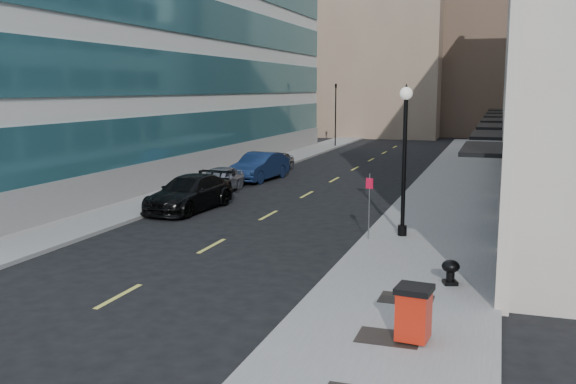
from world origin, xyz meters
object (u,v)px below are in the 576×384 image
Objects in this scene: traffic_signal at (336,88)px; car_silver_sedan at (219,179)px; car_grey_sedan at (278,162)px; car_black_pickup at (189,193)px; urn_planter at (451,270)px; trash_bin at (414,312)px; car_blue_sedan at (259,167)px; sign_post at (369,197)px; lamppost at (405,147)px.

car_silver_sedan is (0.70, -28.76, -5.00)m from traffic_signal.
traffic_signal is 19.56m from car_grey_sedan.
urn_planter is at bearing -29.05° from car_black_pickup.
car_black_pickup is 17.74m from trash_bin.
traffic_signal is at bearing 98.90° from car_blue_sedan.
car_blue_sedan is (0.45, 5.05, 0.14)m from car_silver_sedan.
car_silver_sedan is 3.36× the size of trash_bin.
sign_post is (10.80, -37.72, -4.00)m from traffic_signal.
sign_post is at bearing -49.30° from car_blue_sedan.
sign_post reaches higher than car_grey_sedan.
car_blue_sedan is at bearing 129.49° from lamppost.
car_grey_sedan is 1.55× the size of sign_post.
traffic_signal reaches higher than car_black_pickup.
lamppost is 2.30m from sign_post.
traffic_signal is at bearing 108.35° from urn_planter.
car_black_pickup is (1.56, -34.00, -4.91)m from traffic_signal.
car_black_pickup reaches higher than car_silver_sedan.
lamppost is (11.20, -8.00, 2.77)m from car_silver_sedan.
car_black_pickup is at bearing -81.54° from car_blue_sedan.
car_silver_sedan reaches higher than urn_planter.
trash_bin is (12.07, -13.00, 0.01)m from car_black_pickup.
sign_post is (-2.84, 9.27, 0.89)m from trash_bin.
lamppost reaches higher than trash_bin.
trash_bin is at bearing -55.26° from car_silver_sedan.
traffic_signal is at bearing 112.39° from trash_bin.
car_black_pickup is 11.03m from lamppost.
car_silver_sedan is 5.92× the size of urn_planter.
car_grey_sedan is at bearing 122.05° from lamppost.
trash_bin is at bearing -95.85° from urn_planter.
urn_planter is at bearing -62.31° from car_grey_sedan.
traffic_signal is 49.18m from trash_bin.
sign_post is (9.65, -14.01, 0.86)m from car_blue_sedan.
traffic_signal is 9.85× the size of urn_planter.
car_silver_sedan is at bearing 134.27° from urn_planter.
trash_bin is (12.49, -23.28, -0.04)m from car_blue_sedan.
lamppost is (-1.74, 10.23, 2.67)m from trash_bin.
sign_post is (10.10, -8.96, 1.00)m from car_silver_sedan.
car_silver_sedan is 5.07m from car_blue_sedan.
car_silver_sedan is at bearing -88.92° from car_blue_sedan.
urn_planter is (12.95, -18.79, -0.28)m from car_blue_sedan.
car_blue_sedan is 1.38× the size of car_grey_sedan.
trash_bin is at bearing -55.65° from car_blue_sedan.
car_grey_sedan is (0.00, 9.89, -0.07)m from car_silver_sedan.
trash_bin is 0.51× the size of sign_post.
traffic_signal reaches higher than sign_post.
trash_bin is (12.94, -28.12, 0.18)m from car_grey_sedan.
car_black_pickup reaches higher than urn_planter.
sign_post is (10.10, -18.85, 1.07)m from car_grey_sedan.
traffic_signal is at bearing 123.83° from sign_post.
urn_planter is (2.20, -5.74, -2.91)m from lamppost.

